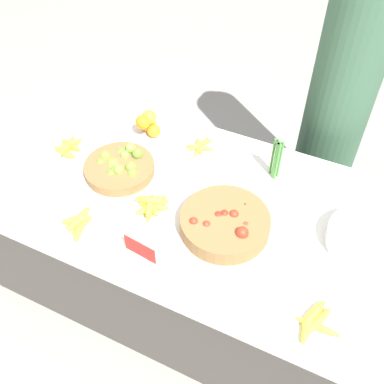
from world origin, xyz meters
The scene contains 14 objects.
ground_plane centered at (0.00, 0.00, 0.00)m, with size 12.00×12.00×0.00m, color gray.
market_table centered at (0.00, 0.00, 0.32)m, with size 1.89×1.02×0.63m.
lime_bowl centered at (-0.38, 0.02, 0.66)m, with size 0.33×0.33×0.09m.
tomato_basket centered at (0.20, -0.09, 0.67)m, with size 0.37×0.37×0.10m.
orange_pile centered at (-0.40, 0.33, 0.69)m, with size 0.14×0.14×0.13m.
metal_bowl centered at (0.72, 0.08, 0.67)m, with size 0.29×0.29×0.08m.
price_sign centered at (-0.05, -0.36, 0.68)m, with size 0.15×0.02×0.08m.
veg_bundle centered at (0.28, 0.30, 0.74)m, with size 0.05×0.04×0.21m.
banana_bunch_middle_right centered at (-0.36, -0.34, 0.66)m, with size 0.12×0.17×0.06m.
banana_bunch_front_center centered at (-0.69, 0.03, 0.66)m, with size 0.15×0.15×0.05m.
banana_bunch_front_right centered at (-0.13, -0.12, 0.66)m, with size 0.15×0.18×0.06m.
banana_bunch_front_left centered at (0.64, -0.35, 0.65)m, with size 0.16×0.20×0.03m.
banana_bunch_middle_left centered at (-0.11, 0.33, 0.65)m, with size 0.14×0.16×0.03m.
vendor_person centered at (0.43, 0.84, 0.80)m, with size 0.33×0.33×1.72m.
Camera 1 is at (0.58, -1.21, 2.11)m, focal length 42.00 mm.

